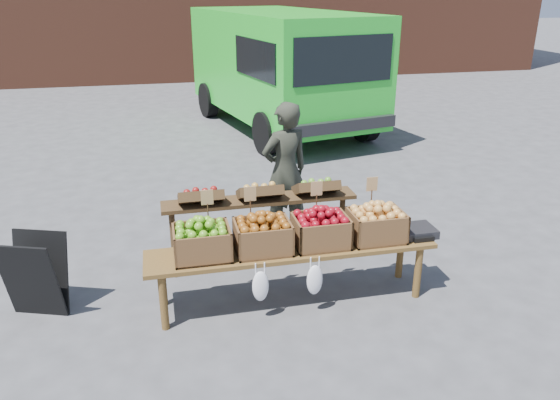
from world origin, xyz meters
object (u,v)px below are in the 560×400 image
object	(u,v)px
crate_russet_pears	(263,237)
weighing_scale	(417,231)
crate_red_apples	(321,231)
crate_green_apples	(376,226)
crate_golden_apples	(202,243)
chalkboard_sign	(36,276)
display_bench	(292,274)
delivery_van	(280,71)
back_table	(260,223)
vendor	(285,171)

from	to	relation	value
crate_russet_pears	weighing_scale	world-z (taller)	crate_russet_pears
crate_russet_pears	crate_red_apples	size ratio (longest dim) A/B	1.00
crate_russet_pears	crate_green_apples	distance (m)	1.10
crate_golden_apples	chalkboard_sign	bearing A→B (deg)	168.52
crate_green_apples	weighing_scale	size ratio (longest dim) A/B	1.47
display_bench	crate_red_apples	size ratio (longest dim) A/B	5.40
display_bench	crate_golden_apples	size ratio (longest dim) A/B	5.40
delivery_van	back_table	distance (m)	6.15
crate_russet_pears	crate_red_apples	xyz separation A→B (m)	(0.55, 0.00, 0.00)
back_table	crate_red_apples	xyz separation A→B (m)	(0.44, -0.72, 0.19)
back_table	crate_red_apples	world-z (taller)	back_table
chalkboard_sign	crate_green_apples	bearing A→B (deg)	14.60
back_table	crate_golden_apples	world-z (taller)	back_table
crate_red_apples	back_table	bearing A→B (deg)	121.30
delivery_van	weighing_scale	bearing A→B (deg)	-103.57
crate_red_apples	display_bench	bearing A→B (deg)	180.00
crate_russet_pears	weighing_scale	xyz separation A→B (m)	(1.52, 0.00, -0.10)
display_bench	weighing_scale	distance (m)	1.29
chalkboard_sign	back_table	xyz separation A→B (m)	(2.15, 0.42, 0.13)
back_table	crate_green_apples	world-z (taller)	back_table
display_bench	crate_russet_pears	distance (m)	0.51
back_table	crate_russet_pears	distance (m)	0.75
crate_russet_pears	crate_green_apples	size ratio (longest dim) A/B	1.00
back_table	crate_red_apples	bearing A→B (deg)	-58.70
crate_green_apples	weighing_scale	bearing A→B (deg)	0.00
delivery_van	crate_russet_pears	size ratio (longest dim) A/B	10.48
delivery_van	weighing_scale	distance (m)	6.66
crate_russet_pears	weighing_scale	bearing A→B (deg)	0.00
chalkboard_sign	back_table	world-z (taller)	back_table
crate_golden_apples	crate_russet_pears	bearing A→B (deg)	0.00
vendor	back_table	bearing A→B (deg)	42.15
vendor	crate_red_apples	size ratio (longest dim) A/B	3.26
display_bench	crate_russet_pears	world-z (taller)	crate_russet_pears
crate_golden_apples	delivery_van	bearing A→B (deg)	71.46
crate_red_apples	crate_green_apples	distance (m)	0.55
delivery_van	back_table	size ratio (longest dim) A/B	2.49
crate_green_apples	display_bench	bearing A→B (deg)	180.00
back_table	weighing_scale	bearing A→B (deg)	-27.00
weighing_scale	back_table	bearing A→B (deg)	153.00
back_table	crate_red_apples	distance (m)	0.86
vendor	back_table	size ratio (longest dim) A/B	0.78
back_table	crate_golden_apples	xyz separation A→B (m)	(-0.66, -0.72, 0.19)
crate_red_apples	weighing_scale	xyz separation A→B (m)	(0.97, 0.00, -0.10)
delivery_van	crate_golden_apples	distance (m)	7.01
delivery_van	crate_green_apples	xyz separation A→B (m)	(-0.58, -6.64, -0.46)
back_table	display_bench	world-z (taller)	back_table
crate_golden_apples	crate_green_apples	world-z (taller)	same
chalkboard_sign	crate_red_apples	distance (m)	2.62
back_table	crate_russet_pears	world-z (taller)	back_table
back_table	display_bench	distance (m)	0.77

